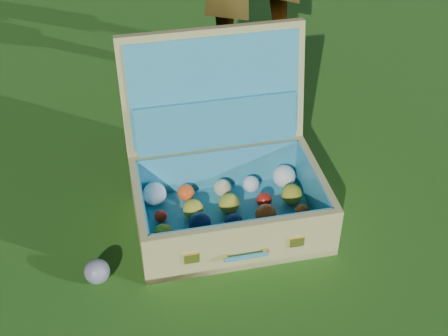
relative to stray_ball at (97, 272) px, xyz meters
The scene contains 3 objects.
ground 0.52m from the stray_ball, ahead, with size 60.00×60.00×0.00m, color #215114.
stray_ball is the anchor object (origin of this frame).
suitcase 0.44m from the stray_ball, 26.07° to the left, with size 0.53×0.47×0.49m.
Camera 1 is at (-0.47, -1.07, 1.22)m, focal length 50.00 mm.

